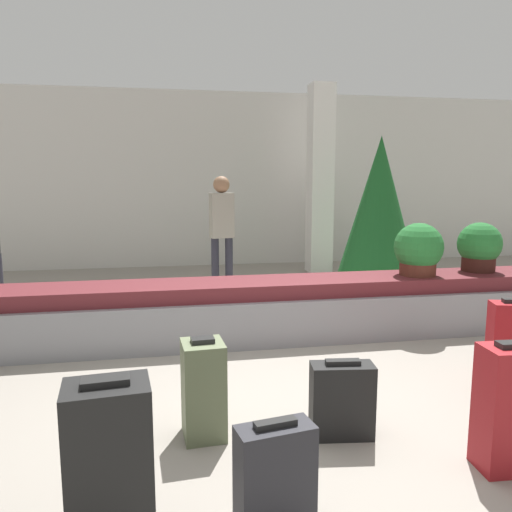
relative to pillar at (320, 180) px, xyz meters
name	(u,v)px	position (x,y,z in m)	size (l,w,h in m)	color
ground_plane	(302,415)	(-1.77, -5.23, -1.60)	(18.00, 18.00, 0.00)	gray
back_wall	(212,180)	(-1.77, 1.03, 0.00)	(18.00, 0.06, 3.20)	beige
carousel	(256,311)	(-1.77, -3.49, -1.32)	(7.93, 0.77, 0.60)	gray
pillar	(320,180)	(0.00, 0.00, 0.00)	(0.39, 0.39, 3.20)	silver
suitcase_0	(512,348)	(-0.12, -5.15, -1.25)	(0.38, 0.27, 0.73)	maroon
suitcase_1	(110,464)	(-2.93, -6.24, -1.23)	(0.39, 0.30, 0.77)	black
suitcase_2	(203,389)	(-2.46, -5.38, -1.29)	(0.27, 0.29, 0.65)	#5B6647
suitcase_5	(342,400)	(-1.61, -5.54, -1.36)	(0.41, 0.23, 0.50)	black
suitcase_6	(275,476)	(-2.20, -6.27, -1.35)	(0.39, 0.23, 0.52)	#232328
suitcase_7	(508,408)	(-0.83, -6.05, -1.24)	(0.32, 0.25, 0.74)	maroon
potted_plant_0	(479,247)	(0.76, -3.42, -0.73)	(0.47, 0.47, 0.54)	#381914
potted_plant_1	(418,250)	(-0.03, -3.52, -0.73)	(0.51, 0.51, 0.56)	#4C2319
traveler_0	(222,224)	(-1.87, -1.38, -0.61)	(0.35, 0.23, 1.65)	#282833
decorated_tree	(379,208)	(0.40, -1.57, -0.40)	(1.17, 1.17, 2.23)	#4C331E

